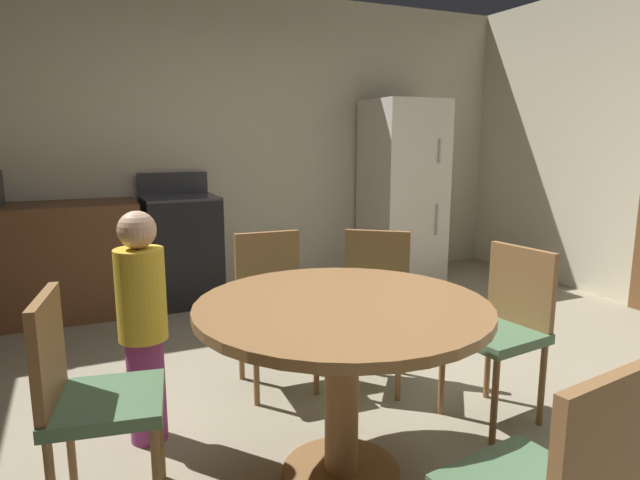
{
  "coord_description": "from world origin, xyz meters",
  "views": [
    {
      "loc": [
        -1.32,
        -2.15,
        1.41
      ],
      "look_at": [
        0.08,
        0.98,
        0.76
      ],
      "focal_mm": 30.63,
      "sensor_mm": 36.0,
      "label": 1
    }
  ],
  "objects_px": {
    "chair_north": "(274,299)",
    "chair_northeast": "(374,297)",
    "refrigerator": "(402,191)",
    "person_child": "(143,322)",
    "oven_range": "(182,249)",
    "chair_west": "(86,392)",
    "dining_table": "(342,341)",
    "chair_east": "(504,322)"
  },
  "relations": [
    {
      "from": "chair_east",
      "to": "chair_west",
      "type": "relative_size",
      "value": 1.0
    },
    {
      "from": "oven_range",
      "to": "chair_northeast",
      "type": "height_order",
      "value": "oven_range"
    },
    {
      "from": "chair_north",
      "to": "chair_northeast",
      "type": "height_order",
      "value": "same"
    },
    {
      "from": "chair_north",
      "to": "chair_east",
      "type": "height_order",
      "value": "same"
    },
    {
      "from": "chair_north",
      "to": "chair_west",
      "type": "height_order",
      "value": "same"
    },
    {
      "from": "chair_northeast",
      "to": "person_child",
      "type": "height_order",
      "value": "person_child"
    },
    {
      "from": "chair_northeast",
      "to": "refrigerator",
      "type": "bearing_deg",
      "value": -178.79
    },
    {
      "from": "chair_north",
      "to": "chair_east",
      "type": "relative_size",
      "value": 1.0
    },
    {
      "from": "chair_northeast",
      "to": "chair_west",
      "type": "bearing_deg",
      "value": -31.03
    },
    {
      "from": "chair_west",
      "to": "chair_east",
      "type": "bearing_deg",
      "value": 8.44
    },
    {
      "from": "oven_range",
      "to": "chair_west",
      "type": "xyz_separation_m",
      "value": [
        -0.81,
        -2.62,
        0.03
      ]
    },
    {
      "from": "dining_table",
      "to": "person_child",
      "type": "distance_m",
      "value": 0.94
    },
    {
      "from": "chair_north",
      "to": "chair_east",
      "type": "bearing_deg",
      "value": 50.08
    },
    {
      "from": "chair_west",
      "to": "oven_range",
      "type": "bearing_deg",
      "value": 82.31
    },
    {
      "from": "refrigerator",
      "to": "chair_northeast",
      "type": "relative_size",
      "value": 2.02
    },
    {
      "from": "oven_range",
      "to": "chair_north",
      "type": "distance_m",
      "value": 1.82
    },
    {
      "from": "refrigerator",
      "to": "chair_east",
      "type": "bearing_deg",
      "value": -112.18
    },
    {
      "from": "dining_table",
      "to": "chair_northeast",
      "type": "distance_m",
      "value": 0.97
    },
    {
      "from": "person_child",
      "to": "oven_range",
      "type": "bearing_deg",
      "value": 117.33
    },
    {
      "from": "oven_range",
      "to": "chair_north",
      "type": "bearing_deg",
      "value": -83.96
    },
    {
      "from": "oven_range",
      "to": "chair_west",
      "type": "relative_size",
      "value": 1.26
    },
    {
      "from": "refrigerator",
      "to": "chair_northeast",
      "type": "height_order",
      "value": "refrigerator"
    },
    {
      "from": "dining_table",
      "to": "chair_west",
      "type": "height_order",
      "value": "chair_west"
    },
    {
      "from": "refrigerator",
      "to": "chair_west",
      "type": "distance_m",
      "value": 3.95
    },
    {
      "from": "chair_west",
      "to": "person_child",
      "type": "distance_m",
      "value": 0.54
    },
    {
      "from": "oven_range",
      "to": "refrigerator",
      "type": "xyz_separation_m",
      "value": [
        2.17,
        -0.05,
        0.41
      ]
    },
    {
      "from": "chair_northeast",
      "to": "chair_east",
      "type": "bearing_deg",
      "value": 67.41
    },
    {
      "from": "oven_range",
      "to": "dining_table",
      "type": "relative_size",
      "value": 0.93
    },
    {
      "from": "dining_table",
      "to": "chair_east",
      "type": "xyz_separation_m",
      "value": [
        0.96,
        0.12,
        -0.1
      ]
    },
    {
      "from": "refrigerator",
      "to": "person_child",
      "type": "distance_m",
      "value": 3.45
    },
    {
      "from": "chair_northeast",
      "to": "person_child",
      "type": "relative_size",
      "value": 0.8
    },
    {
      "from": "chair_north",
      "to": "chair_east",
      "type": "xyz_separation_m",
      "value": [
        0.91,
        -0.84,
        0.0
      ]
    },
    {
      "from": "chair_west",
      "to": "chair_north",
      "type": "bearing_deg",
      "value": 48.37
    },
    {
      "from": "dining_table",
      "to": "chair_northeast",
      "type": "height_order",
      "value": "chair_northeast"
    },
    {
      "from": "refrigerator",
      "to": "person_child",
      "type": "bearing_deg",
      "value": -142.35
    },
    {
      "from": "dining_table",
      "to": "chair_north",
      "type": "xyz_separation_m",
      "value": [
        0.05,
        0.97,
        -0.1
      ]
    },
    {
      "from": "refrigerator",
      "to": "chair_east",
      "type": "relative_size",
      "value": 2.02
    },
    {
      "from": "refrigerator",
      "to": "chair_north",
      "type": "xyz_separation_m",
      "value": [
        -1.97,
        -1.76,
        -0.38
      ]
    },
    {
      "from": "refrigerator",
      "to": "chair_east",
      "type": "height_order",
      "value": "refrigerator"
    },
    {
      "from": "chair_east",
      "to": "person_child",
      "type": "bearing_deg",
      "value": -24.22
    },
    {
      "from": "refrigerator",
      "to": "dining_table",
      "type": "relative_size",
      "value": 1.49
    },
    {
      "from": "oven_range",
      "to": "refrigerator",
      "type": "relative_size",
      "value": 0.62
    }
  ]
}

